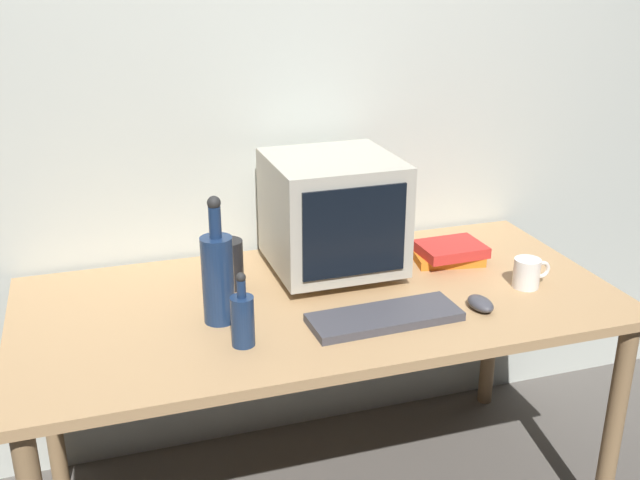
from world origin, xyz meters
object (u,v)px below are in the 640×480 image
at_px(computer_mouse, 480,304).
at_px(mug, 527,273).
at_px(metal_canister, 228,264).
at_px(bottle_tall, 218,275).
at_px(book_stack, 449,252).
at_px(bottle_short, 243,318).
at_px(keyboard, 385,317).
at_px(crt_monitor, 332,214).

relative_size(computer_mouse, mug, 0.83).
xyz_separation_m(mug, metal_canister, (-0.86, 0.27, 0.03)).
height_order(bottle_tall, book_stack, bottle_tall).
bearing_deg(computer_mouse, mug, 21.66).
xyz_separation_m(bottle_short, mug, (0.89, 0.09, -0.03)).
xyz_separation_m(keyboard, book_stack, (0.36, 0.33, 0.02)).
height_order(crt_monitor, book_stack, crt_monitor).
bearing_deg(metal_canister, computer_mouse, -29.37).
bearing_deg(metal_canister, bottle_short, -95.46).
height_order(book_stack, metal_canister, metal_canister).
distance_m(keyboard, computer_mouse, 0.29).
height_order(crt_monitor, computer_mouse, crt_monitor).
relative_size(crt_monitor, book_stack, 1.65).
height_order(keyboard, bottle_tall, bottle_tall).
xyz_separation_m(computer_mouse, bottle_short, (-0.68, 0.01, 0.06)).
relative_size(keyboard, computer_mouse, 4.20).
bearing_deg(metal_canister, mug, -17.53).
height_order(computer_mouse, bottle_tall, bottle_tall).
xyz_separation_m(computer_mouse, book_stack, (0.07, 0.34, 0.01)).
xyz_separation_m(crt_monitor, metal_canister, (-0.33, -0.02, -0.12)).
distance_m(crt_monitor, metal_canister, 0.35).
height_order(bottle_short, book_stack, bottle_short).
bearing_deg(mug, keyboard, -171.02).
relative_size(keyboard, book_stack, 1.77).
relative_size(crt_monitor, bottle_short, 1.93).
relative_size(computer_mouse, bottle_short, 0.49).
xyz_separation_m(crt_monitor, mug, (0.52, -0.29, -0.15)).
distance_m(keyboard, metal_canister, 0.51).
height_order(keyboard, book_stack, book_stack).
relative_size(computer_mouse, book_stack, 0.42).
distance_m(book_stack, mug, 0.28).
xyz_separation_m(crt_monitor, computer_mouse, (0.31, -0.38, -0.17)).
bearing_deg(bottle_tall, mug, -3.91).
xyz_separation_m(bottle_short, book_stack, (0.76, 0.34, -0.04)).
relative_size(mug, metal_canister, 0.80).
relative_size(book_stack, metal_canister, 1.58).
distance_m(crt_monitor, bottle_short, 0.54).
relative_size(bottle_short, metal_canister, 1.35).
bearing_deg(keyboard, crt_monitor, 92.20).
relative_size(keyboard, bottle_tall, 1.17).
bearing_deg(computer_mouse, crt_monitor, 126.64).
height_order(bottle_tall, metal_canister, bottle_tall).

